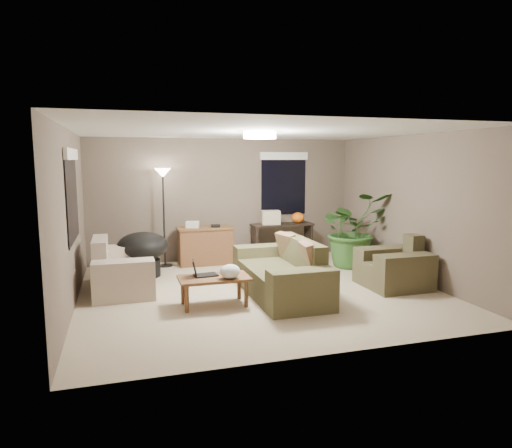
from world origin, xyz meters
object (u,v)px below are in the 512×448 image
object	(u,v)px
desk	(205,245)
loveseat	(121,271)
main_sofa	(282,275)
floor_lamp	(163,185)
console_table	(282,238)
coffee_table	(214,281)
cat_scratching_post	(392,271)
houseplant	(352,238)
papasan_chair	(143,251)
armchair	(394,269)

from	to	relation	value
desk	loveseat	bearing A→B (deg)	-139.49
main_sofa	floor_lamp	size ratio (longest dim) A/B	1.15
console_table	floor_lamp	size ratio (longest dim) A/B	0.68
coffee_table	floor_lamp	size ratio (longest dim) A/B	0.52
cat_scratching_post	desk	bearing A→B (deg)	139.42
houseplant	cat_scratching_post	bearing A→B (deg)	-88.58
loveseat	coffee_table	bearing A→B (deg)	-44.15
main_sofa	coffee_table	world-z (taller)	main_sofa
main_sofa	coffee_table	xyz separation A→B (m)	(-1.13, -0.27, 0.06)
main_sofa	cat_scratching_post	bearing A→B (deg)	0.08
desk	houseplant	distance (m)	2.90
desk	console_table	size ratio (longest dim) A/B	0.85
loveseat	papasan_chair	size ratio (longest dim) A/B	1.51
console_table	desk	bearing A→B (deg)	-179.33
loveseat	coffee_table	distance (m)	1.77
main_sofa	armchair	world-z (taller)	same
desk	console_table	world-z (taller)	same
papasan_chair	cat_scratching_post	distance (m)	4.35
desk	floor_lamp	bearing A→B (deg)	176.28
desk	houseplant	xyz separation A→B (m)	(2.71, -1.00, 0.19)
main_sofa	desk	xyz separation A→B (m)	(-0.77, 2.35, 0.08)
papasan_chair	coffee_table	bearing A→B (deg)	-65.97
desk	console_table	xyz separation A→B (m)	(1.63, 0.02, 0.06)
loveseat	console_table	bearing A→B (deg)	23.41
desk	papasan_chair	world-z (taller)	papasan_chair
coffee_table	houseplant	size ratio (longest dim) A/B	0.69
armchair	cat_scratching_post	distance (m)	0.19
main_sofa	houseplant	world-z (taller)	houseplant
loveseat	console_table	world-z (taller)	loveseat
main_sofa	loveseat	size ratio (longest dim) A/B	1.37
armchair	houseplant	size ratio (longest dim) A/B	0.69
cat_scratching_post	coffee_table	bearing A→B (deg)	-175.03
loveseat	houseplant	bearing A→B (deg)	5.10
armchair	cat_scratching_post	bearing A→B (deg)	65.35
coffee_table	floor_lamp	bearing A→B (deg)	99.32
main_sofa	papasan_chair	distance (m)	2.66
armchair	papasan_chair	bearing A→B (deg)	154.46
main_sofa	cat_scratching_post	distance (m)	1.97
loveseat	armchair	distance (m)	4.44
desk	floor_lamp	size ratio (longest dim) A/B	0.58
armchair	coffee_table	size ratio (longest dim) A/B	1.00
armchair	console_table	xyz separation A→B (m)	(-1.05, 2.52, 0.14)
armchair	papasan_chair	xyz separation A→B (m)	(-3.92, 1.87, 0.17)
cat_scratching_post	main_sofa	bearing A→B (deg)	-179.92
papasan_chair	floor_lamp	world-z (taller)	floor_lamp
floor_lamp	console_table	bearing A→B (deg)	-0.77
floor_lamp	houseplant	xyz separation A→B (m)	(3.50, -1.05, -1.03)
coffee_table	floor_lamp	xyz separation A→B (m)	(-0.44, 2.67, 1.24)
papasan_chair	floor_lamp	distance (m)	1.40
coffee_table	desk	world-z (taller)	desk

